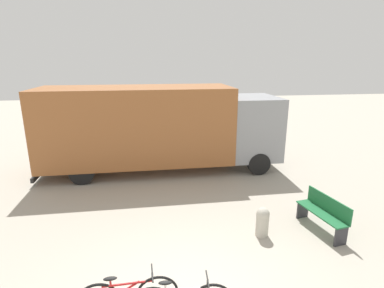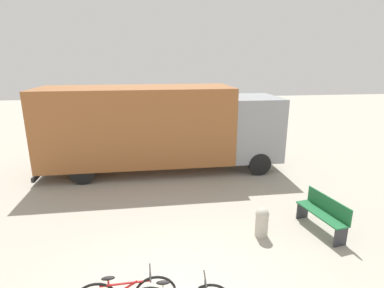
# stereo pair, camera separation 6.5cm
# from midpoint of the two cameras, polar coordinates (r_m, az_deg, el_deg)

# --- Properties ---
(delivery_truck) EXTENTS (8.95, 2.48, 3.20)m
(delivery_truck) POSITION_cam_midpoint_polar(r_m,az_deg,el_deg) (11.39, -6.06, 3.53)
(delivery_truck) COLOR #99592D
(delivery_truck) RESTS_ON ground
(park_bench) EXTENTS (0.64, 1.49, 0.90)m
(park_bench) POSITION_cam_midpoint_polar(r_m,az_deg,el_deg) (8.29, 23.96, -11.89)
(park_bench) COLOR #1E6638
(park_bench) RESTS_ON ground
(bollard_near_bench) EXTENTS (0.32, 0.32, 0.74)m
(bollard_near_bench) POSITION_cam_midpoint_polar(r_m,az_deg,el_deg) (7.64, 13.41, -14.07)
(bollard_near_bench) COLOR #B2AD9E
(bollard_near_bench) RESTS_ON ground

